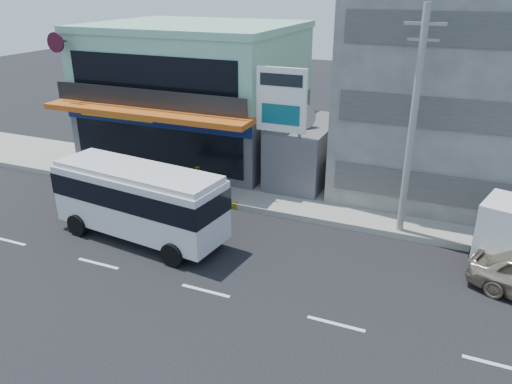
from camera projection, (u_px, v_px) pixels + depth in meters
ground at (206, 291)px, 18.68m from camera, size 120.00×120.00×0.00m
sidewalk at (385, 211)px, 24.87m from camera, size 70.00×5.00×0.30m
shop_building at (197, 95)px, 31.84m from camera, size 12.40×11.70×8.00m
gap_structure at (306, 153)px, 28.17m from camera, size 3.00×6.00×3.50m
satellite_dish at (301, 126)px, 26.61m from camera, size 1.50×1.50×0.15m
billboard at (281, 108)px, 24.74m from camera, size 2.60×0.18×6.90m
utility_pole_near at (412, 126)px, 20.78m from camera, size 1.60×0.30×10.00m
minibus at (139, 197)px, 21.81m from camera, size 8.21×3.51×3.34m
motorcycle_rider at (200, 192)px, 25.62m from camera, size 1.75×1.15×2.13m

